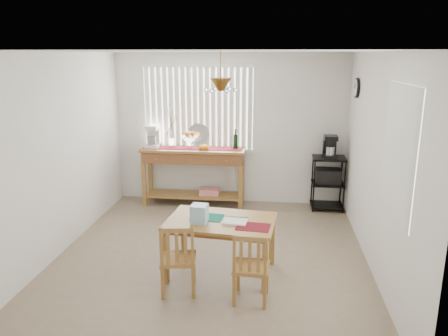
# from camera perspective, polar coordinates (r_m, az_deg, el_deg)

# --- Properties ---
(ground) EXTENTS (4.00, 4.50, 0.01)m
(ground) POSITION_cam_1_polar(r_m,az_deg,el_deg) (5.87, -1.63, -11.36)
(ground) COLOR gray
(room_shell) EXTENTS (4.20, 4.70, 2.70)m
(room_shell) POSITION_cam_1_polar(r_m,az_deg,el_deg) (5.36, -1.71, 5.23)
(room_shell) COLOR white
(room_shell) RESTS_ON ground
(sideboard) EXTENTS (1.78, 0.50, 1.00)m
(sideboard) POSITION_cam_1_polar(r_m,az_deg,el_deg) (7.55, -3.93, 0.70)
(sideboard) COLOR #9F7036
(sideboard) RESTS_ON ground
(sideboard_items) EXTENTS (1.69, 0.43, 0.77)m
(sideboard_items) POSITION_cam_1_polar(r_m,az_deg,el_deg) (7.54, -6.30, 3.80)
(sideboard_items) COLOR maroon
(sideboard_items) RESTS_ON sideboard
(wire_cart) EXTENTS (0.53, 0.43, 0.91)m
(wire_cart) POSITION_cam_1_polar(r_m,az_deg,el_deg) (7.55, 13.43, -1.29)
(wire_cart) COLOR black
(wire_cart) RESTS_ON ground
(cart_items) EXTENTS (0.21, 0.26, 0.37)m
(cart_items) POSITION_cam_1_polar(r_m,az_deg,el_deg) (7.43, 13.67, 2.68)
(cart_items) COLOR black
(cart_items) RESTS_ON wire_cart
(dining_table) EXTENTS (1.33, 0.93, 0.68)m
(dining_table) POSITION_cam_1_polar(r_m,az_deg,el_deg) (5.21, -0.40, -7.58)
(dining_table) COLOR #9F7036
(dining_table) RESTS_ON ground
(table_items) EXTENTS (0.97, 0.54, 0.22)m
(table_items) POSITION_cam_1_polar(r_m,az_deg,el_deg) (5.08, -2.04, -6.27)
(table_items) COLOR #136B51
(table_items) RESTS_ON dining_table
(chair_left) EXTENTS (0.44, 0.44, 0.83)m
(chair_left) POSITION_cam_1_polar(r_m,az_deg,el_deg) (4.88, -6.02, -11.77)
(chair_left) COLOR #9F7036
(chair_left) RESTS_ON ground
(chair_right) EXTENTS (0.39, 0.39, 0.81)m
(chair_right) POSITION_cam_1_polar(r_m,az_deg,el_deg) (4.71, 3.53, -12.86)
(chair_right) COLOR #9F7036
(chair_right) RESTS_ON ground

